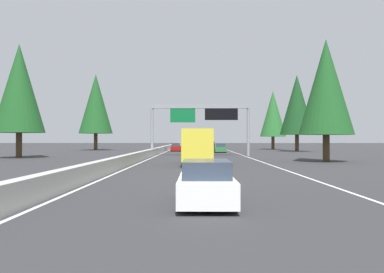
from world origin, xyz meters
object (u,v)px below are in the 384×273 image
sedan_near_right (211,145)px  conifer_right_far (273,114)px  conifer_left_mid (96,104)px  pickup_mid_center (186,143)px  sedan_near_center (206,184)px  conifer_right_mid (297,105)px  sign_gantry_overhead (201,115)px  sedan_far_center (220,148)px  minivan_far_right (210,144)px  conifer_right_near (326,87)px  conifer_left_near (19,88)px  box_truck_distant_a (197,146)px  bus_mid_left (196,141)px  sedan_far_left (176,147)px

sedan_near_right → conifer_right_far: size_ratio=0.36×
conifer_left_mid → pickup_mid_center: bearing=-17.5°
sedan_near_center → sedan_near_right: same height
sedan_near_center → conifer_right_mid: 60.47m
conifer_left_mid → sign_gantry_overhead: bearing=-143.3°
sedan_far_center → minivan_far_right: size_ratio=0.88×
conifer_right_near → sign_gantry_overhead: bearing=41.4°
conifer_left_mid → conifer_right_far: bearing=-81.2°
sedan_near_right → sedan_near_center: bearing=177.7°
minivan_far_right → conifer_right_mid: bearing=-157.3°
sign_gantry_overhead → conifer_right_mid: (19.03, -16.95, 2.91)m
sedan_near_center → conifer_right_far: 73.16m
sedan_near_right → conifer_left_mid: conifer_left_mid is taller
sedan_near_right → sedan_far_center: bearing=-179.4°
sedan_far_center → conifer_right_near: conifer_right_near is taller
pickup_mid_center → conifer_left_near: bearing=168.5°
box_truck_distant_a → minivan_far_right: size_ratio=1.70×
sign_gantry_overhead → bus_mid_left: sign_gantry_overhead is taller
sedan_far_center → minivan_far_right: 39.00m
sedan_near_right → conifer_right_near: size_ratio=0.38×
sedan_far_center → minivan_far_right: minivan_far_right is taller
sedan_near_right → pickup_mid_center: bearing=10.8°
box_truck_distant_a → sedan_far_left: (38.28, 3.59, -0.93)m
sedan_near_center → minivan_far_right: minivan_far_right is taller
conifer_right_near → conifer_left_mid: (40.38, 31.95, 1.93)m
box_truck_distant_a → minivan_far_right: bearing=-2.9°
conifer_right_far → conifer_left_mid: bearing=98.8°
minivan_far_right → conifer_right_near: 66.49m
box_truck_distant_a → conifer_left_mid: conifer_left_mid is taller
box_truck_distant_a → pickup_mid_center: (96.79, 3.37, -0.70)m
box_truck_distant_a → bus_mid_left: bearing=0.1°
minivan_far_right → pickup_mid_center: pickup_mid_center is taller
conifer_left_near → conifer_left_mid: conifer_left_mid is taller
sedan_near_center → conifer_left_near: size_ratio=0.33×
sedan_far_center → conifer_right_far: bearing=-32.3°
bus_mid_left → conifer_left_near: (-69.28, 20.39, 6.30)m
box_truck_distant_a → bus_mid_left: (81.94, 0.10, 0.11)m
bus_mid_left → sedan_near_right: (-21.31, -3.59, -1.03)m
minivan_far_right → conifer_right_near: bearing=-172.5°
conifer_right_far → conifer_left_near: 52.72m
sedan_near_right → conifer_left_near: conifer_left_near is taller
pickup_mid_center → conifer_right_far: (-46.08, -19.37, 6.49)m
conifer_right_near → conifer_right_mid: conifer_right_mid is taller
sedan_far_left → conifer_left_mid: conifer_left_mid is taller
conifer_left_near → conifer_right_far: bearing=-43.8°
minivan_far_right → conifer_right_mid: 36.89m
sedan_far_left → conifer_left_mid: size_ratio=0.30×
minivan_far_right → conifer_right_mid: conifer_right_mid is taller
sedan_near_center → sedan_far_center: bearing=-4.0°
sign_gantry_overhead → sedan_far_center: sign_gantry_overhead is taller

